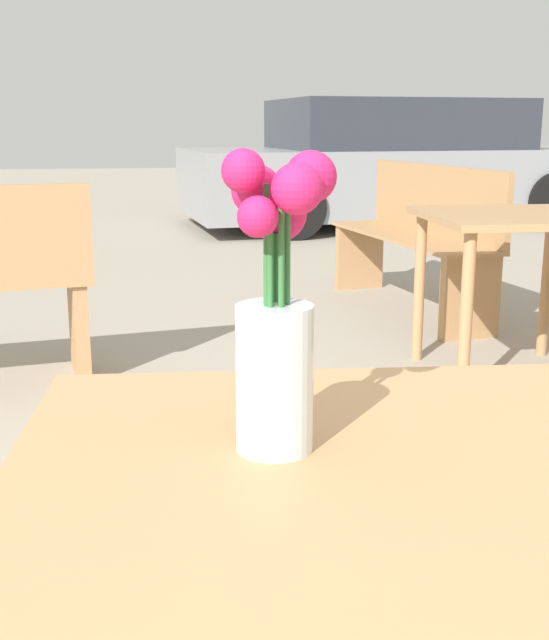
{
  "coord_description": "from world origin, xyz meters",
  "views": [
    {
      "loc": [
        -0.22,
        -0.77,
        1.08
      ],
      "look_at": [
        -0.08,
        0.12,
        0.86
      ],
      "focal_mm": 45.0,
      "sensor_mm": 36.0,
      "label": 1
    }
  ],
  "objects_px": {
    "table_front": "(361,571)",
    "flower_vase": "(276,322)",
    "bench_far": "(420,234)",
    "table_back": "(514,242)",
    "parked_car": "(394,166)"
  },
  "relations": [
    {
      "from": "flower_vase",
      "to": "parked_car",
      "type": "height_order",
      "value": "parked_car"
    },
    {
      "from": "bench_far",
      "to": "table_back",
      "type": "distance_m",
      "value": 1.34
    },
    {
      "from": "table_front",
      "to": "table_back",
      "type": "distance_m",
      "value": 2.73
    },
    {
      "from": "parked_car",
      "to": "flower_vase",
      "type": "bearing_deg",
      "value": -108.38
    },
    {
      "from": "table_front",
      "to": "parked_car",
      "type": "xyz_separation_m",
      "value": [
        2.48,
        7.81,
        0.03
      ]
    },
    {
      "from": "bench_far",
      "to": "parked_car",
      "type": "relative_size",
      "value": 0.33
    },
    {
      "from": "parked_car",
      "to": "table_front",
      "type": "bearing_deg",
      "value": -107.6
    },
    {
      "from": "table_back",
      "to": "parked_car",
      "type": "height_order",
      "value": "parked_car"
    },
    {
      "from": "table_front",
      "to": "flower_vase",
      "type": "bearing_deg",
      "value": 120.69
    },
    {
      "from": "bench_far",
      "to": "table_back",
      "type": "bearing_deg",
      "value": -92.12
    },
    {
      "from": "table_front",
      "to": "bench_far",
      "type": "bearing_deg",
      "value": 69.87
    },
    {
      "from": "flower_vase",
      "to": "bench_far",
      "type": "xyz_separation_m",
      "value": [
        1.44,
        3.6,
        -0.4
      ]
    },
    {
      "from": "table_front",
      "to": "flower_vase",
      "type": "distance_m",
      "value": 0.3
    },
    {
      "from": "table_front",
      "to": "table_back",
      "type": "bearing_deg",
      "value": 61.22
    },
    {
      "from": "bench_far",
      "to": "table_back",
      "type": "height_order",
      "value": "bench_far"
    }
  ]
}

